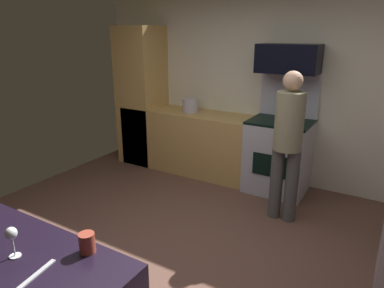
# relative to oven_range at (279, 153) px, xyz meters

# --- Properties ---
(ground_plane) EXTENTS (5.20, 4.80, 0.02)m
(ground_plane) POSITION_rel_oven_range_xyz_m (-0.33, -1.97, -0.53)
(ground_plane) COLOR brown
(wall_back) EXTENTS (5.20, 0.12, 2.60)m
(wall_back) POSITION_rel_oven_range_xyz_m (-0.33, 0.37, 0.78)
(wall_back) COLOR beige
(wall_back) RESTS_ON ground
(lower_cabinet_run) EXTENTS (2.40, 0.60, 0.90)m
(lower_cabinet_run) POSITION_rel_oven_range_xyz_m (-1.23, 0.01, -0.07)
(lower_cabinet_run) COLOR tan
(lower_cabinet_run) RESTS_ON ground
(cabinet_column) EXTENTS (0.60, 0.60, 2.10)m
(cabinet_column) POSITION_rel_oven_range_xyz_m (-2.23, 0.01, 0.53)
(cabinet_column) COLOR tan
(cabinet_column) RESTS_ON ground
(oven_range) EXTENTS (0.76, 0.65, 1.53)m
(oven_range) POSITION_rel_oven_range_xyz_m (0.00, 0.00, 0.00)
(oven_range) COLOR #B9B9C8
(oven_range) RESTS_ON ground
(microwave) EXTENTS (0.74, 0.38, 0.35)m
(microwave) POSITION_rel_oven_range_xyz_m (0.00, 0.09, 1.19)
(microwave) COLOR black
(microwave) RESTS_ON oven_range
(person_cook) EXTENTS (0.31, 0.30, 1.65)m
(person_cook) POSITION_rel_oven_range_xyz_m (0.29, -0.71, 0.41)
(person_cook) COLOR #4C4C4C
(person_cook) RESTS_ON ground
(wine_glass_mid) EXTENTS (0.06, 0.06, 0.17)m
(wine_glass_mid) POSITION_rel_oven_range_xyz_m (-0.37, -3.38, 0.51)
(wine_glass_mid) COLOR silver
(wine_glass_mid) RESTS_ON counter_island
(mug_coffee) EXTENTS (0.08, 0.08, 0.11)m
(mug_coffee) POSITION_rel_oven_range_xyz_m (-0.08, -3.16, 0.44)
(mug_coffee) COLOR #9E3F2D
(mug_coffee) RESTS_ON counter_island
(knife_chef) EXTENTS (0.07, 0.26, 0.01)m
(knife_chef) POSITION_rel_oven_range_xyz_m (-0.15, -3.43, 0.39)
(knife_chef) COLOR #B7BABF
(knife_chef) RESTS_ON counter_island
(stock_pot) EXTENTS (0.23, 0.23, 0.20)m
(stock_pot) POSITION_rel_oven_range_xyz_m (-1.35, 0.01, 0.48)
(stock_pot) COLOR silver
(stock_pot) RESTS_ON lower_cabinet_run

